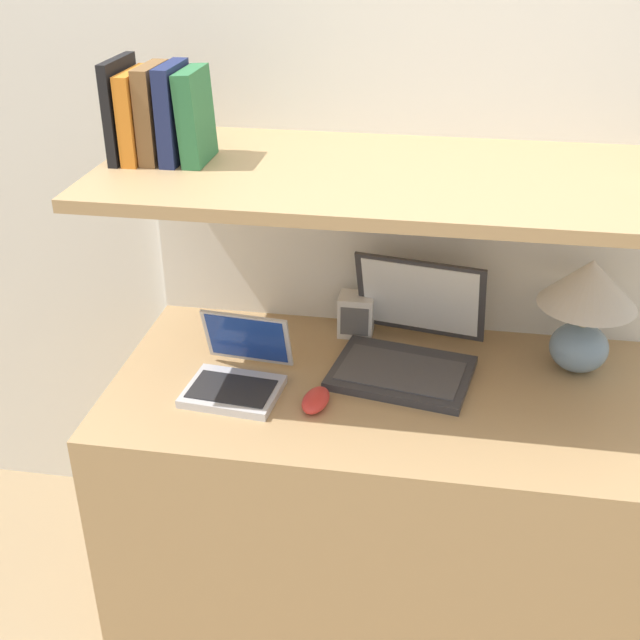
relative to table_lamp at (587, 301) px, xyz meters
The scene contains 14 objects.
wall_back 0.60m from the table_lamp, 153.63° to the left, with size 6.00×0.05×2.40m.
desk 0.73m from the table_lamp, 160.28° to the right, with size 1.31×0.66×0.71m.
back_riser 0.58m from the table_lamp, 158.30° to the left, with size 1.31×0.04×1.19m.
shelf 0.56m from the table_lamp, 168.68° to the right, with size 1.31×0.59×0.03m.
table_lamp is the anchor object (origin of this frame).
laptop_large 0.44m from the table_lamp, behind, with size 0.38×0.39×0.25m.
laptop_small 0.85m from the table_lamp, 164.62° to the right, with size 0.24×0.24×0.17m.
computer_mouse 0.69m from the table_lamp, 155.87° to the right, with size 0.07×0.11×0.04m.
router_box 0.58m from the table_lamp, behind, with size 0.09×0.08×0.11m.
book_black 1.16m from the table_lamp, behind, with size 0.02×0.17×0.22m.
book_orange 1.12m from the table_lamp, behind, with size 0.03×0.17×0.19m.
book_brown 1.09m from the table_lamp, behind, with size 0.04×0.15×0.21m.
book_navy 1.05m from the table_lamp, behind, with size 0.04×0.15×0.21m.
book_green 1.00m from the table_lamp, behind, with size 0.05×0.15×0.20m.
Camera 1 is at (0.11, -1.29, 1.75)m, focal length 45.00 mm.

